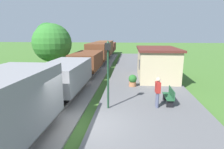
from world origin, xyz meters
name	(u,v)px	position (x,y,z in m)	size (l,w,h in m)	color
ground_plane	(85,130)	(0.00, 0.00, 0.00)	(160.00, 160.00, 0.00)	#3D6628
platform_slab	(157,131)	(3.20, 0.00, 0.12)	(6.00, 60.00, 0.25)	#565659
track_ballast	(35,126)	(-2.40, 0.00, 0.06)	(3.80, 60.00, 0.12)	gray
rail_near	(49,124)	(-1.68, 0.00, 0.19)	(0.07, 60.00, 0.14)	slate
rail_far	(20,123)	(-3.12, 0.00, 0.19)	(0.07, 60.00, 0.14)	slate
freight_train	(93,57)	(-2.40, 14.12, 1.55)	(2.50, 39.20, 2.72)	gray
station_hut	(157,63)	(4.40, 9.41, 1.65)	(3.50, 5.80, 2.78)	tan
bench_near_hut	(169,96)	(4.32, 3.00, 0.72)	(0.42, 1.50, 0.91)	#1E4C2D
person_waiting	(158,91)	(3.53, 2.37, 1.18)	(0.27, 0.40, 1.71)	#474C66
potted_planter	(133,80)	(2.22, 6.44, 0.72)	(0.64, 0.64, 0.92)	#9E6642
lamp_post_near	(108,62)	(0.83, 1.98, 2.80)	(0.28, 0.28, 3.70)	#193823
tree_trackside_far	(52,43)	(-5.94, 10.81, 3.32)	(3.92, 3.92, 5.28)	#4C3823
tree_field_left	(48,34)	(-9.79, 18.42, 4.12)	(3.29, 3.29, 5.78)	#4C3823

